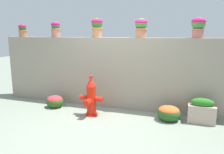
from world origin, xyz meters
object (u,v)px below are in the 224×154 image
object	(u,v)px
fire_hydrant	(91,98)
planter_box	(202,111)
potted_plant_1	(56,28)
flower_bush_left	(169,112)
potted_plant_4	(198,25)
potted_plant_2	(97,26)
potted_plant_0	(23,30)
potted_plant_3	(141,26)
flower_bush_right	(55,101)

from	to	relation	value
fire_hydrant	planter_box	distance (m)	2.33
potted_plant_1	flower_bush_left	size ratio (longest dim) A/B	0.82
potted_plant_1	planter_box	size ratio (longest dim) A/B	0.74
potted_plant_4	fire_hydrant	distance (m)	2.76
potted_plant_4	planter_box	bearing A→B (deg)	-69.58
potted_plant_1	potted_plant_2	distance (m)	1.16
potted_plant_1	flower_bush_left	distance (m)	3.51
potted_plant_0	planter_box	xyz separation A→B (m)	(4.69, -0.44, -1.65)
potted_plant_2	planter_box	size ratio (longest dim) A/B	0.87
potted_plant_4	flower_bush_left	xyz separation A→B (m)	(-0.47, -0.54, -1.79)
potted_plant_3	fire_hydrant	xyz separation A→B (m)	(-0.92, -0.79, -1.56)
potted_plant_0	flower_bush_left	world-z (taller)	potted_plant_0
potted_plant_1	potted_plant_0	bearing A→B (deg)	-179.78
potted_plant_2	fire_hydrant	bearing A→B (deg)	-77.97
flower_bush_left	potted_plant_0	bearing A→B (deg)	172.59
potted_plant_1	planter_box	xyz separation A→B (m)	(3.63, -0.45, -1.68)
potted_plant_3	flower_bush_right	world-z (taller)	potted_plant_3
potted_plant_2	potted_plant_3	size ratio (longest dim) A/B	1.06
potted_plant_3	potted_plant_1	bearing A→B (deg)	180.00
fire_hydrant	potted_plant_3	bearing A→B (deg)	40.55
planter_box	flower_bush_left	bearing A→B (deg)	-172.41
potted_plant_2	flower_bush_right	bearing A→B (deg)	-147.15
fire_hydrant	flower_bush_left	xyz separation A→B (m)	(1.66, 0.26, -0.23)
potted_plant_3	flower_bush_right	bearing A→B (deg)	-163.78
potted_plant_3	flower_bush_left	world-z (taller)	potted_plant_3
potted_plant_0	flower_bush_right	size ratio (longest dim) A/B	0.83
potted_plant_2	potted_plant_4	bearing A→B (deg)	0.03
flower_bush_left	potted_plant_3	bearing A→B (deg)	144.45
potted_plant_1	potted_plant_3	bearing A→B (deg)	-0.00
flower_bush_left	flower_bush_right	world-z (taller)	flower_bush_left
fire_hydrant	flower_bush_right	distance (m)	1.13
potted_plant_2	potted_plant_4	xyz separation A→B (m)	(2.30, 0.00, -0.02)
potted_plant_3	flower_bush_left	distance (m)	2.01
potted_plant_3	fire_hydrant	world-z (taller)	potted_plant_3
potted_plant_1	planter_box	distance (m)	4.03
potted_plant_4	potted_plant_2	bearing A→B (deg)	-179.97
fire_hydrant	planter_box	size ratio (longest dim) A/B	1.66
potted_plant_0	potted_plant_2	world-z (taller)	potted_plant_2
potted_plant_2	flower_bush_left	bearing A→B (deg)	-16.35
flower_bush_left	flower_bush_right	distance (m)	2.74
potted_plant_3	flower_bush_left	xyz separation A→B (m)	(0.74, -0.53, -1.79)
fire_hydrant	planter_box	bearing A→B (deg)	8.44
potted_plant_3	potted_plant_4	size ratio (longest dim) A/B	1.00
potted_plant_1	potted_plant_2	bearing A→B (deg)	0.32
fire_hydrant	potted_plant_0	bearing A→B (deg)	161.84
flower_bush_right	potted_plant_1	bearing A→B (deg)	113.26
potted_plant_1	potted_plant_3	distance (m)	2.25
potted_plant_2	potted_plant_3	world-z (taller)	potted_plant_2
potted_plant_3	planter_box	world-z (taller)	potted_plant_3
planter_box	potted_plant_2	bearing A→B (deg)	169.65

